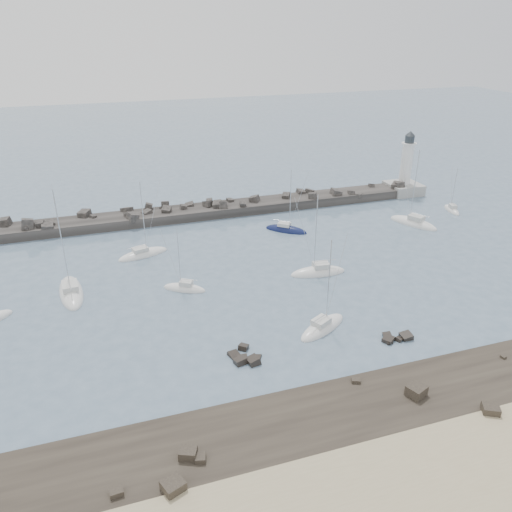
{
  "coord_description": "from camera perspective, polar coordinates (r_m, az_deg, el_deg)",
  "views": [
    {
      "loc": [
        -17.83,
        -54.09,
        35.29
      ],
      "look_at": [
        3.71,
        12.0,
        2.37
      ],
      "focal_mm": 35.0,
      "sensor_mm": 36.0,
      "label": 1
    }
  ],
  "objects": [
    {
      "name": "lighthouse",
      "position": [
        117.13,
        16.59,
        8.33
      ],
      "size": [
        7.0,
        7.0,
        14.6
      ],
      "color": "gray",
      "rests_on": "ground"
    },
    {
      "name": "rock_cluster_far",
      "position": [
        63.93,
        15.61,
        -9.09
      ],
      "size": [
        4.06,
        2.33,
        1.27
      ],
      "color": "black",
      "rests_on": "ground"
    },
    {
      "name": "ground",
      "position": [
        67.0,
        0.16,
        -6.44
      ],
      "size": [
        400.0,
        400.0,
        0.0
      ],
      "primitive_type": "plane",
      "color": "slate",
      "rests_on": "ground"
    },
    {
      "name": "breakwater",
      "position": [
        98.98,
        -11.22,
        4.17
      ],
      "size": [
        115.0,
        7.61,
        5.36
      ],
      "color": "#2B2926",
      "rests_on": "ground"
    },
    {
      "name": "rock_cluster_near",
      "position": [
        58.66,
        -1.36,
        -11.56
      ],
      "size": [
        3.95,
        4.55,
        1.5
      ],
      "color": "black",
      "rests_on": "ground"
    },
    {
      "name": "sailboat_2",
      "position": [
        75.93,
        -20.36,
        -3.96
      ],
      "size": [
        4.18,
        10.64,
        16.36
      ],
      "color": "white",
      "rests_on": "ground"
    },
    {
      "name": "sailboat_4",
      "position": [
        73.0,
        -8.16,
        -3.73
      ],
      "size": [
        6.49,
        4.97,
        10.3
      ],
      "color": "white",
      "rests_on": "ground"
    },
    {
      "name": "sailboat_3",
      "position": [
        84.72,
        -12.79,
        0.15
      ],
      "size": [
        8.96,
        4.96,
        13.44
      ],
      "color": "white",
      "rests_on": "ground"
    },
    {
      "name": "sailboat_7",
      "position": [
        77.31,
        7.11,
        -1.9
      ],
      "size": [
        8.89,
        3.58,
        13.83
      ],
      "color": "white",
      "rests_on": "ground"
    },
    {
      "name": "sailboat_10",
      "position": [
        109.85,
        21.45,
        4.89
      ],
      "size": [
        3.09,
        6.15,
        9.58
      ],
      "color": "white",
      "rests_on": "ground"
    },
    {
      "name": "sailboat_5",
      "position": [
        64.18,
        7.61,
        -8.12
      ],
      "size": [
        8.43,
        6.12,
        13.02
      ],
      "color": "white",
      "rests_on": "ground"
    },
    {
      "name": "sailboat_6",
      "position": [
        92.56,
        3.46,
        2.97
      ],
      "size": [
        7.67,
        7.07,
        12.65
      ],
      "color": "#0F163E",
      "rests_on": "ground"
    },
    {
      "name": "sailboat_8",
      "position": [
        100.02,
        17.54,
        3.56
      ],
      "size": [
        7.08,
        10.04,
        15.44
      ],
      "color": "white",
      "rests_on": "ground"
    },
    {
      "name": "rock_shelf",
      "position": [
        50.93,
        8.48,
        -18.85
      ],
      "size": [
        140.0,
        12.0,
        1.96
      ],
      "color": "black",
      "rests_on": "ground"
    }
  ]
}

